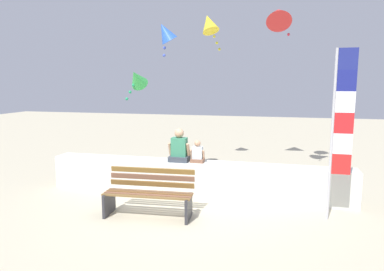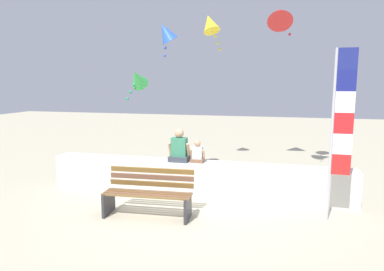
{
  "view_description": "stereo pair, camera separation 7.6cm",
  "coord_description": "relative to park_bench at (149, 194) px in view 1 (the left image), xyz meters",
  "views": [
    {
      "loc": [
        1.75,
        -6.54,
        2.54
      ],
      "look_at": [
        -0.08,
        0.95,
        1.36
      ],
      "focal_mm": 32.51,
      "sensor_mm": 36.0,
      "label": 1
    },
    {
      "loc": [
        1.83,
        -6.52,
        2.54
      ],
      "look_at": [
        -0.08,
        0.95,
        1.36
      ],
      "focal_mm": 32.51,
      "sensor_mm": 36.0,
      "label": 2
    }
  ],
  "objects": [
    {
      "name": "kite_red",
      "position": [
        2.28,
        4.62,
        4.03
      ],
      "size": [
        0.8,
        0.98,
        1.04
      ],
      "color": "red"
    },
    {
      "name": "seawall_ledge",
      "position": [
        0.57,
        1.45,
        -0.04
      ],
      "size": [
        6.9,
        0.52,
        0.76
      ],
      "primitive_type": "cube",
      "color": "silver",
      "rests_on": "ground"
    },
    {
      "name": "person_child",
      "position": [
        0.63,
        1.42,
        0.54
      ],
      "size": [
        0.33,
        0.24,
        0.5
      ],
      "color": "brown",
      "rests_on": "seawall_ledge"
    },
    {
      "name": "flag_banner",
      "position": [
        3.43,
        0.61,
        1.41
      ],
      "size": [
        0.38,
        0.05,
        3.14
      ],
      "color": "#B7B7BC",
      "rests_on": "ground"
    },
    {
      "name": "ground_plane",
      "position": [
        0.57,
        0.5,
        -0.42
      ],
      "size": [
        40.0,
        40.0,
        0.0
      ],
      "primitive_type": "plane",
      "color": "#BDB396"
    },
    {
      "name": "kite_green",
      "position": [
        -1.22,
        2.45,
        2.23
      ],
      "size": [
        0.58,
        0.67,
        0.9
      ],
      "color": "green"
    },
    {
      "name": "person_adult",
      "position": [
        0.2,
        1.42,
        0.64
      ],
      "size": [
        0.49,
        0.36,
        0.76
      ],
      "color": "#39414C",
      "rests_on": "seawall_ledge"
    },
    {
      "name": "kite_blue",
      "position": [
        -0.44,
        2.47,
        3.35
      ],
      "size": [
        0.72,
        0.64,
        0.88
      ],
      "color": "blue"
    },
    {
      "name": "kite_yellow",
      "position": [
        0.31,
        4.29,
        3.82
      ],
      "size": [
        0.83,
        0.81,
        1.1
      ],
      "color": "yellow"
    },
    {
      "name": "park_bench",
      "position": [
        0.0,
        0.0,
        0.0
      ],
      "size": [
        1.73,
        0.71,
        0.88
      ],
      "color": "brown",
      "rests_on": "ground"
    }
  ]
}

